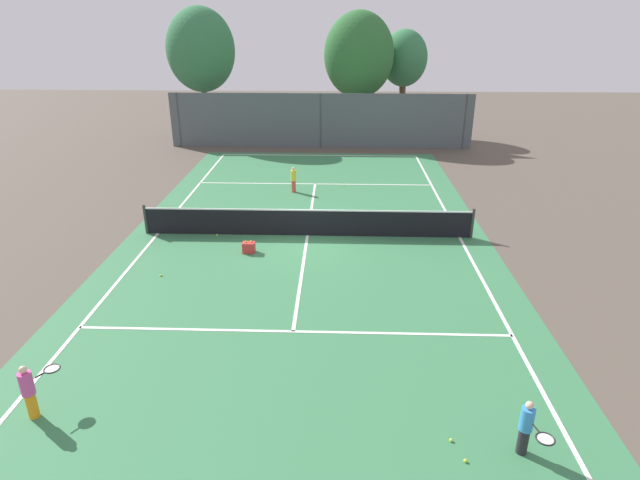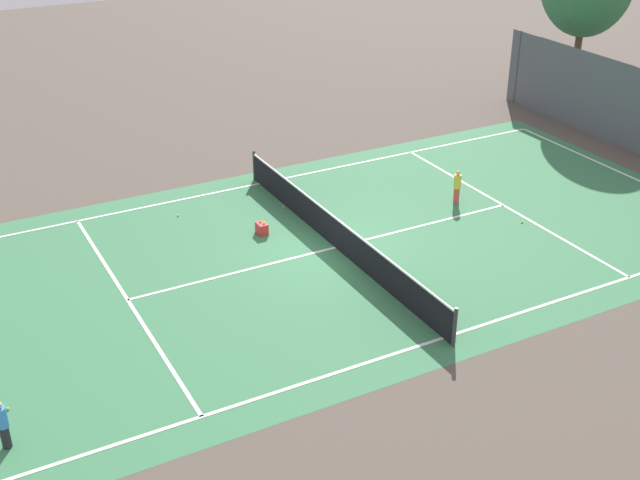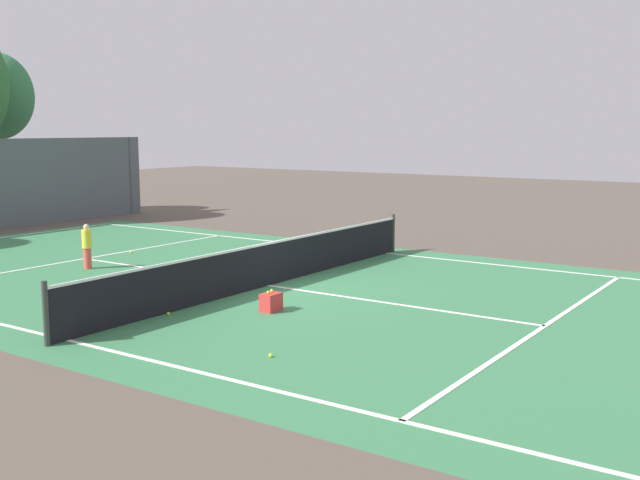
% 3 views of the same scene
% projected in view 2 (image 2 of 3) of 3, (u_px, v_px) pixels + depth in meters
% --- Properties ---
extents(ground_plane, '(80.00, 80.00, 0.00)m').
position_uv_depth(ground_plane, '(336.00, 248.00, 24.98)').
color(ground_plane, brown).
extents(court_surface, '(13.00, 25.00, 0.01)m').
position_uv_depth(court_surface, '(336.00, 247.00, 24.98)').
color(court_surface, '#387A4C').
rests_on(court_surface, ground_plane).
extents(tennis_net, '(11.90, 0.10, 1.10)m').
position_uv_depth(tennis_net, '(336.00, 232.00, 24.75)').
color(tennis_net, '#333833').
rests_on(tennis_net, ground_plane).
extents(player_0, '(0.25, 0.25, 1.15)m').
position_uv_depth(player_0, '(457.00, 186.00, 27.59)').
color(player_0, '#E54C3F').
rests_on(player_0, ground_plane).
extents(player_1, '(0.47, 0.83, 1.15)m').
position_uv_depth(player_1, '(1.00, 425.00, 16.83)').
color(player_1, '#232328').
rests_on(player_1, ground_plane).
extents(ball_crate, '(0.41, 0.28, 0.43)m').
position_uv_depth(ball_crate, '(262.00, 228.00, 25.72)').
color(ball_crate, red).
rests_on(ball_crate, ground_plane).
extents(tennis_ball_0, '(0.07, 0.07, 0.07)m').
position_uv_depth(tennis_ball_0, '(283.00, 207.00, 27.48)').
color(tennis_ball_0, '#CCE533').
rests_on(tennis_ball_0, ground_plane).
extents(tennis_ball_1, '(0.07, 0.07, 0.07)m').
position_uv_depth(tennis_ball_1, '(522.00, 222.00, 26.46)').
color(tennis_ball_1, '#CCE533').
rests_on(tennis_ball_1, ground_plane).
extents(tennis_ball_2, '(0.07, 0.07, 0.07)m').
position_uv_depth(tennis_ball_2, '(8.00, 409.00, 18.17)').
color(tennis_ball_2, '#CCE533').
rests_on(tennis_ball_2, ground_plane).
extents(tennis_ball_3, '(0.07, 0.07, 0.07)m').
position_uv_depth(tennis_ball_3, '(377.00, 259.00, 24.29)').
color(tennis_ball_3, '#CCE533').
rests_on(tennis_ball_3, ground_plane).
extents(tennis_ball_5, '(0.07, 0.07, 0.07)m').
position_uv_depth(tennis_ball_5, '(178.00, 216.00, 26.89)').
color(tennis_ball_5, '#CCE533').
rests_on(tennis_ball_5, ground_plane).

